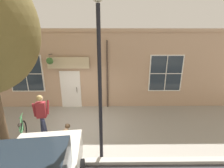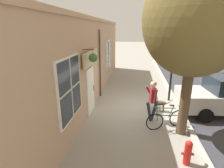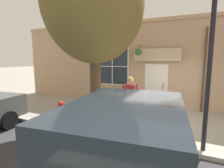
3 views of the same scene
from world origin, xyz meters
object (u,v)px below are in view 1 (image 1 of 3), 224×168
at_px(pedestrian_walking, 41,112).
at_px(street_lamp, 99,59).
at_px(leaning_bicycle, 23,136).
at_px(dog_on_leash, 65,133).

relative_size(pedestrian_walking, street_lamp, 0.36).
bearing_deg(leaning_bicycle, dog_on_leash, 95.46).
bearing_deg(pedestrian_walking, street_lamp, 64.56).
height_order(pedestrian_walking, leaning_bicycle, pedestrian_walking).
distance_m(pedestrian_walking, street_lamp, 3.36).
bearing_deg(dog_on_leash, pedestrian_walking, -112.33).
bearing_deg(dog_on_leash, street_lamp, 62.52).
distance_m(dog_on_leash, leaning_bicycle, 1.49).
relative_size(pedestrian_walking, leaning_bicycle, 1.07).
distance_m(pedestrian_walking, leaning_bicycle, 1.01).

